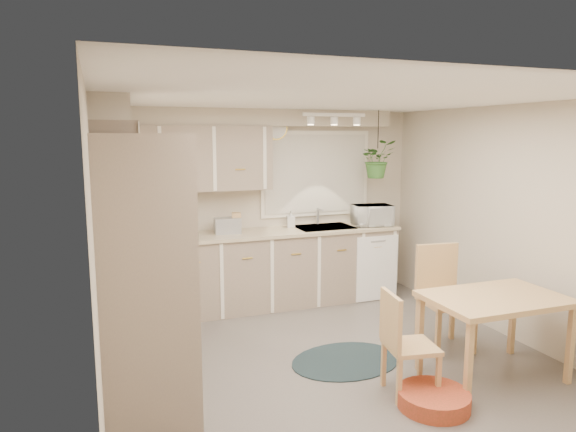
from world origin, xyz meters
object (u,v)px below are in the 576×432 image
object	(u,v)px
chair_left	(411,343)
pet_bed	(434,399)
chair_back	(447,299)
dining_table	(493,336)
braided_rug	(346,361)
microwave	(372,213)

from	to	relation	value
chair_left	pet_bed	size ratio (longest dim) A/B	1.53
chair_back	dining_table	bearing A→B (deg)	96.08
chair_left	pet_bed	distance (m)	0.45
dining_table	chair_back	distance (m)	0.66
chair_left	braided_rug	world-z (taller)	chair_left
braided_rug	pet_bed	distance (m)	1.01
chair_left	pet_bed	world-z (taller)	chair_left
dining_table	chair_left	world-z (taller)	chair_left
braided_rug	microwave	bearing A→B (deg)	54.44
microwave	chair_left	bearing A→B (deg)	-104.70
chair_left	braided_rug	distance (m)	0.86
braided_rug	pet_bed	size ratio (longest dim) A/B	1.91
pet_bed	microwave	world-z (taller)	microwave
dining_table	braided_rug	xyz separation A→B (m)	(-1.05, 0.71, -0.36)
chair_left	braided_rug	size ratio (longest dim) A/B	0.80
pet_bed	braided_rug	bearing A→B (deg)	105.00
pet_bed	chair_back	bearing A→B (deg)	48.90
chair_left	braided_rug	bearing A→B (deg)	-154.06
dining_table	chair_back	bearing A→B (deg)	89.78
chair_left	pet_bed	xyz separation A→B (m)	(0.05, -0.25, -0.36)
dining_table	chair_left	distance (m)	0.84
chair_left	chair_back	xyz separation A→B (m)	(0.84, 0.66, 0.08)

